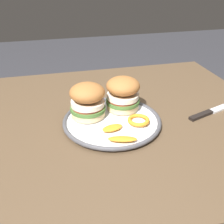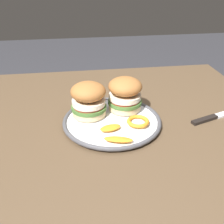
# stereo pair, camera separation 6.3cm
# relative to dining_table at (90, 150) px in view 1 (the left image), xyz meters

# --- Properties ---
(dining_table) EXTENTS (1.16, 0.83, 0.74)m
(dining_table) POSITION_rel_dining_table_xyz_m (0.00, 0.00, 0.00)
(dining_table) COLOR brown
(dining_table) RESTS_ON ground
(dinner_plate) EXTENTS (0.29, 0.29, 0.02)m
(dinner_plate) POSITION_rel_dining_table_xyz_m (-0.06, 0.04, 0.12)
(dinner_plate) COLOR white
(dinner_plate) RESTS_ON dining_table
(sandwich_half_left) EXTENTS (0.11, 0.11, 0.10)m
(sandwich_half_left) POSITION_rel_dining_table_xyz_m (-0.00, -0.00, 0.18)
(sandwich_half_left) COLOR beige
(sandwich_half_left) RESTS_ON dinner_plate
(sandwich_half_right) EXTENTS (0.13, 0.13, 0.10)m
(sandwich_half_right) POSITION_rel_dining_table_xyz_m (-0.11, -0.02, 0.18)
(sandwich_half_right) COLOR beige
(sandwich_half_right) RESTS_ON dinner_plate
(orange_peel_curled) EXTENTS (0.07, 0.07, 0.01)m
(orange_peel_curled) POSITION_rel_dining_table_xyz_m (-0.13, 0.07, 0.14)
(orange_peel_curled) COLOR orange
(orange_peel_curled) RESTS_ON dinner_plate
(orange_peel_strip_long) EXTENTS (0.08, 0.04, 0.01)m
(orange_peel_strip_long) POSITION_rel_dining_table_xyz_m (-0.06, 0.15, 0.13)
(orange_peel_strip_long) COLOR orange
(orange_peel_strip_long) RESTS_ON dinner_plate
(orange_peel_strip_short) EXTENTS (0.07, 0.05, 0.01)m
(orange_peel_strip_short) POSITION_rel_dining_table_xyz_m (-0.05, 0.09, 0.13)
(orange_peel_strip_short) COLOR orange
(orange_peel_strip_short) RESTS_ON dinner_plate
(table_knife) EXTENTS (0.21, 0.09, 0.01)m
(table_knife) POSITION_rel_dining_table_xyz_m (-0.39, 0.04, 0.12)
(table_knife) COLOR silver
(table_knife) RESTS_ON dining_table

